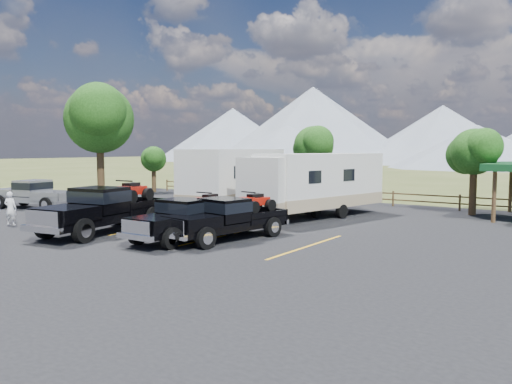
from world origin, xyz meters
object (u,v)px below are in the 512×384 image
Objects in this scene: rig_right at (229,217)px; pickup_silver at (35,194)px; person_a at (10,208)px; person_b at (95,207)px; trailer_left at (235,179)px; trailer_right at (321,184)px; tree_big_nw at (99,119)px; trailer_center at (295,186)px; rig_center at (187,218)px; rig_left at (104,208)px.

pickup_silver is (-15.95, 1.25, 0.00)m from rig_right.
person_a is 3.93m from person_b.
rig_right is at bearing -63.36° from trailer_left.
tree_big_nw is at bearing -158.06° from trailer_right.
tree_big_nw is 0.85× the size of trailer_center.
person_a is (-10.71, -3.10, -0.09)m from rig_right.
trailer_center reaches higher than rig_right.
person_b is (-6.34, 0.39, -0.04)m from rig_center.
trailer_left is 12.27m from pickup_silver.
trailer_center reaches higher than rig_left.
rig_center is at bearing -85.27° from trailer_right.
pickup_silver is 3.75× the size of person_a.
trailer_left is 11.72m from person_a.
tree_big_nw is 4.88× the size of person_a.
trailer_right is at bearing 100.56° from rig_right.
rig_center is 9.22m from trailer_right.
trailer_right reaches higher than rig_left.
rig_center is 0.57× the size of trailer_right.
person_a is (-9.35, -2.13, -0.08)m from rig_center.
trailer_left is at bearing 176.57° from trailer_center.
rig_left is at bearing -67.87° from person_b.
trailer_center reaches higher than person_b.
rig_left is at bearing 61.74° from pickup_silver.
rig_left reaches higher than person_a.
pickup_silver reaches higher than person_a.
rig_right reaches higher than pickup_silver.
pickup_silver is (-10.48, 3.03, -0.16)m from rig_left.
rig_center is at bearing 2.02° from rig_left.
trailer_right reaches higher than trailer_center.
trailer_left is 6.47× the size of person_a.
rig_center is (4.10, 0.81, -0.18)m from rig_left.
tree_big_nw is at bearing 101.36° from person_b.
trailer_right is 6.04× the size of person_a.
rig_left is 4.19m from rig_center.
person_a is at bearing -134.92° from trailer_center.
rig_center is 9.60m from person_a.
trailer_center reaches higher than rig_center.
rig_right is at bearing -76.63° from trailer_right.
rig_center is 14.76m from pickup_silver.
pickup_silver is at bearing -175.09° from rig_right.
person_b is (-2.23, 1.20, -0.22)m from rig_left.
pickup_silver is at bearing -144.25° from trailer_right.
rig_right is 0.56× the size of trailer_left.
person_a is at bearing -175.06° from rig_left.
pickup_silver is at bearing -160.23° from trailer_center.
trailer_center is (4.09, -0.11, -0.20)m from trailer_left.
tree_big_nw is at bearing -175.50° from trailer_center.
rig_left is at bearing -170.58° from rig_center.
rig_left is 9.89m from trailer_center.
rig_left reaches higher than person_b.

